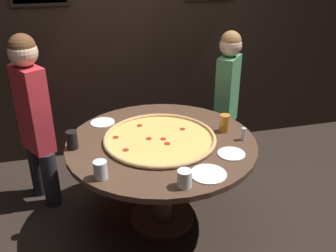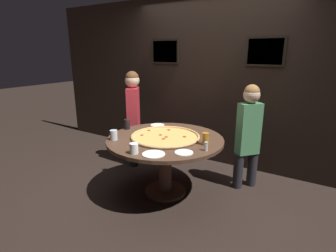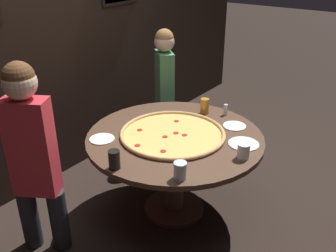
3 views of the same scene
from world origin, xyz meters
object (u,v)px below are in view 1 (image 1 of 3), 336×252
(white_plate_far_back, at_px, (208,174))
(condiment_shaker, at_px, (243,134))
(diner_side_left, at_px, (227,93))
(dining_table, at_px, (162,158))
(drink_cup_near_right, at_px, (100,170))
(drink_cup_front_edge, at_px, (225,123))
(drink_cup_by_shaker, at_px, (184,179))
(drink_cup_near_left, at_px, (72,140))
(diner_far_right, at_px, (33,113))
(white_plate_beside_cup, at_px, (103,122))
(white_plate_near_front, at_px, (231,154))
(giant_pizza, at_px, (160,138))

(white_plate_far_back, distance_m, condiment_shaker, 0.56)
(diner_side_left, bearing_deg, dining_table, -7.95)
(drink_cup_near_right, bearing_deg, drink_cup_front_edge, 22.66)
(drink_cup_near_right, bearing_deg, drink_cup_by_shaker, -24.30)
(drink_cup_near_left, bearing_deg, dining_table, -4.41)
(dining_table, distance_m, diner_far_right, 1.10)
(drink_cup_front_edge, height_order, diner_side_left, diner_side_left)
(drink_cup_near_right, distance_m, white_plate_beside_cup, 0.80)
(drink_cup_front_edge, distance_m, diner_far_right, 1.53)
(dining_table, bearing_deg, drink_cup_near_right, -141.63)
(dining_table, relative_size, condiment_shaker, 14.57)
(diner_side_left, bearing_deg, drink_cup_near_left, -24.63)
(diner_far_right, bearing_deg, drink_cup_by_shaker, -171.14)
(condiment_shaker, bearing_deg, drink_cup_front_edge, 116.58)
(drink_cup_near_right, xyz_separation_m, white_plate_near_front, (0.91, 0.07, -0.06))
(giant_pizza, relative_size, condiment_shaker, 8.71)
(drink_cup_near_left, bearing_deg, drink_cup_near_right, -69.46)
(white_plate_far_back, bearing_deg, white_plate_beside_cup, 122.01)
(giant_pizza, height_order, drink_cup_near_left, drink_cup_near_left)
(white_plate_beside_cup, bearing_deg, giant_pizza, -46.13)
(drink_cup_by_shaker, xyz_separation_m, condiment_shaker, (0.60, 0.46, -0.01))
(condiment_shaker, bearing_deg, white_plate_beside_cup, 150.87)
(drink_cup_near_right, distance_m, drink_cup_near_left, 0.46)
(dining_table, bearing_deg, white_plate_beside_cup, 133.38)
(diner_far_right, bearing_deg, condiment_shaker, -144.23)
(white_plate_near_front, bearing_deg, giant_pizza, 143.10)
(white_plate_near_front, bearing_deg, white_plate_beside_cup, 138.43)
(dining_table, xyz_separation_m, drink_cup_front_edge, (0.51, 0.03, 0.22))
(drink_cup_front_edge, xyz_separation_m, white_plate_near_front, (-0.08, -0.34, -0.07))
(drink_cup_front_edge, bearing_deg, drink_cup_near_left, 179.23)
(white_plate_near_front, bearing_deg, drink_cup_by_shaker, -146.46)
(dining_table, xyz_separation_m, drink_cup_near_left, (-0.64, 0.05, 0.22))
(dining_table, xyz_separation_m, condiment_shaker, (0.59, -0.13, 0.20))
(dining_table, xyz_separation_m, drink_cup_by_shaker, (-0.00, -0.59, 0.21))
(drink_cup_by_shaker, bearing_deg, dining_table, 89.79)
(drink_cup_near_left, xyz_separation_m, drink_cup_by_shaker, (0.64, -0.64, -0.01))
(drink_cup_front_edge, height_order, condiment_shaker, drink_cup_front_edge)
(drink_cup_front_edge, distance_m, white_plate_far_back, 0.64)
(drink_cup_by_shaker, xyz_separation_m, diner_far_right, (-0.93, 1.14, 0.04))
(giant_pizza, distance_m, drink_cup_front_edge, 0.52)
(white_plate_beside_cup, xyz_separation_m, diner_far_right, (-0.53, 0.12, 0.09))
(drink_cup_near_left, relative_size, white_plate_near_front, 0.69)
(drink_cup_front_edge, xyz_separation_m, white_plate_beside_cup, (-0.91, 0.38, -0.07))
(giant_pizza, xyz_separation_m, drink_cup_near_left, (-0.63, 0.03, 0.05))
(white_plate_near_front, bearing_deg, dining_table, 143.94)
(giant_pizza, bearing_deg, white_plate_far_back, -69.78)
(diner_side_left, bearing_deg, giant_pizza, -8.89)
(white_plate_near_front, relative_size, diner_far_right, 0.13)
(drink_cup_near_left, height_order, white_plate_far_back, drink_cup_near_left)
(white_plate_beside_cup, bearing_deg, drink_cup_front_edge, -22.98)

